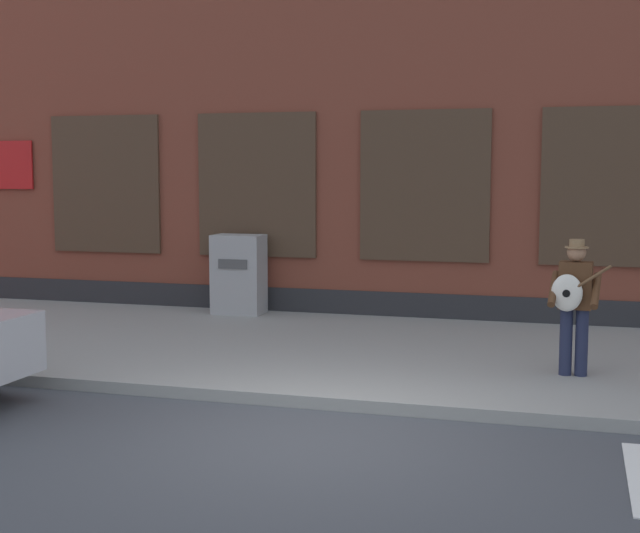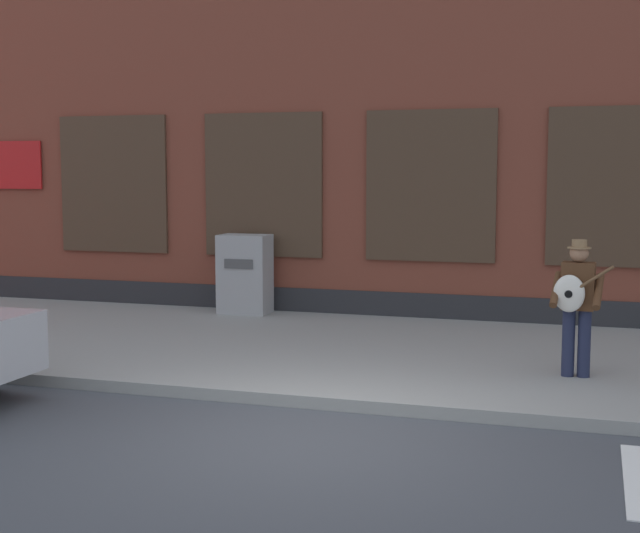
# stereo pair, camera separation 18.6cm
# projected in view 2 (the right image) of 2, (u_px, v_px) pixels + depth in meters

# --- Properties ---
(ground_plane) EXTENTS (160.00, 160.00, 0.00)m
(ground_plane) POSITION_uv_depth(u_px,v_px,m) (309.00, 438.00, 8.66)
(ground_plane) COLOR #424449
(sidewalk) EXTENTS (28.00, 5.50, 0.14)m
(sidewalk) POSITION_uv_depth(u_px,v_px,m) (393.00, 355.00, 12.20)
(sidewalk) COLOR gray
(sidewalk) RESTS_ON ground
(building_backdrop) EXTENTS (28.00, 4.06, 8.51)m
(building_backdrop) POSITION_uv_depth(u_px,v_px,m) (451.00, 78.00, 16.25)
(building_backdrop) COLOR brown
(building_backdrop) RESTS_ON ground
(busker) EXTENTS (0.71, 0.56, 1.64)m
(busker) POSITION_uv_depth(u_px,v_px,m) (576.00, 300.00, 10.49)
(busker) COLOR #1E233D
(busker) RESTS_ON sidewalk
(utility_box) EXTENTS (0.85, 0.56, 1.35)m
(utility_box) POSITION_uv_depth(u_px,v_px,m) (245.00, 274.00, 15.21)
(utility_box) COLOR #9E9E9E
(utility_box) RESTS_ON sidewalk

